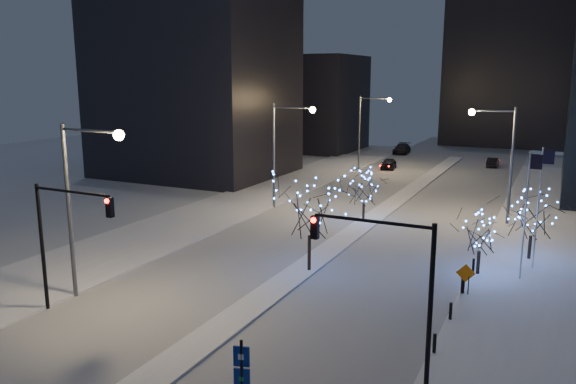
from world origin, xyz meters
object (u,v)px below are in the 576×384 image
Objects in this scene: traffic_signal_east at (393,273)px; car_mid at (493,162)px; street_lamp_w_near at (81,188)px; car_near at (389,164)px; traffic_signal_west at (61,228)px; holiday_tree_median_near at (310,207)px; holiday_tree_plaza_near at (480,233)px; holiday_tree_plaza_far at (533,214)px; street_lamp_east at (501,150)px; street_lamp_w_far at (367,123)px; wayfinding_sign at (242,374)px; street_lamp_w_mid at (284,142)px; car_far at (402,149)px; holiday_tree_median_far at (364,188)px; construction_sign at (465,276)px.

traffic_signal_east reaches higher than car_mid.
street_lamp_w_near reaches higher than car_near.
holiday_tree_median_near is (8.94, 11.76, -0.42)m from traffic_signal_west.
holiday_tree_plaza_near is (19.44, 13.84, -3.69)m from street_lamp_w_near.
holiday_tree_plaza_far reaches higher than car_mid.
holiday_tree_median_near is at bearing -117.72° from street_lamp_east.
street_lamp_w_far is at bearing 35.52° from car_mid.
street_lamp_east reaches higher than wayfinding_sign.
street_lamp_w_mid is 1.95× the size of holiday_tree_plaza_far.
wayfinding_sign is (4.50, -16.13, -2.28)m from holiday_tree_median_near.
holiday_tree_median_far reaches higher than car_far.
street_lamp_east is 1.77× the size of car_far.
construction_sign is at bearing -38.10° from street_lamp_w_mid.
street_lamp_w_far reaches higher than wayfinding_sign.
car_far is at bearing 113.85° from holiday_tree_plaza_far.
holiday_tree_plaza_far is (3.18, -9.43, -3.14)m from street_lamp_east.
holiday_tree_median_far reaches higher than construction_sign.
traffic_signal_west is (0.50, -2.00, -1.74)m from street_lamp_w_near.
holiday_tree_median_near is at bearing -58.23° from street_lamp_w_mid.
wayfinding_sign is at bearing -17.98° from traffic_signal_west.
street_lamp_east is 35.01m from wayfinding_sign.
holiday_tree_median_far is 1.09× the size of holiday_tree_plaza_near.
construction_sign is (1.36, 10.92, -3.52)m from traffic_signal_east.
holiday_tree_plaza_far is at bearing 39.90° from street_lamp_w_near.
car_mid is 51.17m from construction_sign.
car_far is 58.48m from holiday_tree_plaza_near.
construction_sign is (19.24, -15.08, -5.25)m from street_lamp_w_mid.
holiday_tree_plaza_near is at bearing -88.31° from street_lamp_east.
traffic_signal_east is 3.85× the size of construction_sign.
street_lamp_east is 2.46× the size of holiday_tree_plaza_near.
holiday_tree_median_far is (-6.67, -37.13, 2.30)m from car_mid.
street_lamp_east is at bearing 21.72° from holiday_tree_median_far.
street_lamp_w_mid reaches higher than traffic_signal_west.
street_lamp_w_near is 1.43× the size of traffic_signal_east.
street_lamp_w_far is at bearing 90.55° from traffic_signal_west.
street_lamp_w_mid is at bearing 124.51° from traffic_signal_east.
holiday_tree_median_far is at bearing -158.28° from street_lamp_east.
car_near is 29.51m from holiday_tree_median_far.
holiday_tree_plaza_near is 2.23× the size of construction_sign.
holiday_tree_plaza_near reaches higher than construction_sign.
holiday_tree_plaza_near is at bearing -120.33° from holiday_tree_plaza_far.
holiday_tree_plaza_near is at bearing 58.97° from wayfinding_sign.
holiday_tree_plaza_far reaches higher than construction_sign.
traffic_signal_west is 71.05m from car_far.
holiday_tree_plaza_near is (19.44, -36.16, -3.69)m from street_lamp_w_far.
car_mid is at bearing 83.68° from holiday_tree_median_near.
holiday_tree_plaza_near is at bearing -73.22° from car_near.
car_mid is (-3.91, 32.92, -5.79)m from street_lamp_east.
wayfinding_sign is (-1.17, -67.28, 1.40)m from car_mid.
car_mid is at bearing 79.82° from holiday_tree_median_far.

